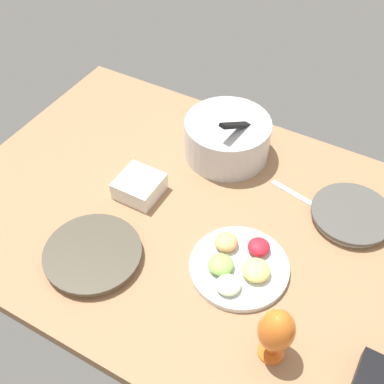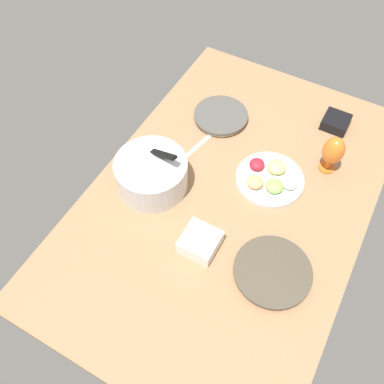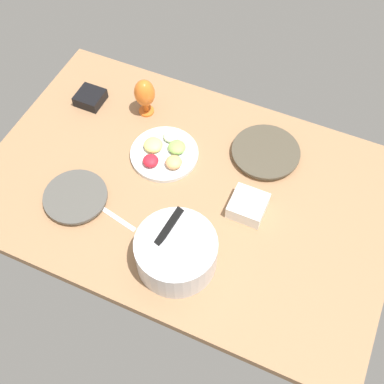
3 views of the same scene
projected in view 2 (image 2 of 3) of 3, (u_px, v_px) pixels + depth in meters
The scene contains 9 objects.
ground_plane at pixel (229, 199), 168.63cm from camera, with size 160.00×104.00×4.00cm, color #99704C.
dinner_plate_left at pixel (272, 272), 146.98cm from camera, with size 27.69×27.69×3.00cm.
dinner_plate_right at pixel (221, 116), 189.90cm from camera, with size 24.49×24.49×3.02cm.
mixing_bowl at pixel (152, 173), 164.49cm from camera, with size 28.46×28.46×20.32cm.
fruit_platter at pixel (270, 178), 169.85cm from camera, with size 27.63×27.63×5.54cm.
hurricane_glass_orange at pixel (333, 152), 166.24cm from camera, with size 8.76×8.76×17.73cm.
square_bowl_white at pixel (200, 242), 151.76cm from camera, with size 13.06×13.06×6.06cm.
square_bowl_black at pixel (336, 122), 186.58cm from camera, with size 11.24×11.24×4.76cm.
fork_by_right_plate at pixel (200, 144), 182.33cm from camera, with size 18.00×1.80×0.60cm, color silver.
Camera 2 is at (-88.88, -31.91, 138.54)cm, focal length 39.30 mm.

